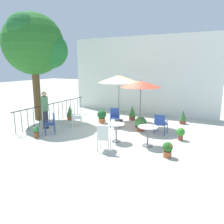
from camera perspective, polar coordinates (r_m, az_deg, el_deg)
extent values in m
plane|color=beige|center=(10.42, -0.85, -4.59)|extent=(60.00, 60.00, 0.00)
cube|color=white|center=(13.93, 7.49, 9.38)|extent=(9.29, 0.30, 4.70)
cube|color=black|center=(12.06, -14.94, 2.19)|extent=(0.03, 5.34, 0.03)
cylinder|color=black|center=(10.48, -23.86, -2.71)|extent=(0.02, 0.02, 1.00)
cylinder|color=black|center=(10.70, -22.40, -2.30)|extent=(0.02, 0.02, 1.00)
cylinder|color=black|center=(10.93, -20.99, -1.90)|extent=(0.02, 0.02, 1.00)
cylinder|color=black|center=(11.16, -19.65, -1.52)|extent=(0.02, 0.02, 1.00)
cylinder|color=black|center=(11.40, -18.36, -1.15)|extent=(0.02, 0.02, 1.00)
cylinder|color=black|center=(11.64, -17.13, -0.80)|extent=(0.02, 0.02, 1.00)
cylinder|color=black|center=(11.89, -15.94, -0.46)|extent=(0.02, 0.02, 1.00)
cylinder|color=black|center=(12.15, -14.81, -0.14)|extent=(0.02, 0.02, 1.00)
cylinder|color=black|center=(12.41, -13.72, 0.17)|extent=(0.02, 0.02, 1.00)
cylinder|color=black|center=(12.68, -12.68, 0.47)|extent=(0.02, 0.02, 1.00)
cylinder|color=black|center=(12.95, -11.68, 0.76)|extent=(0.02, 0.02, 1.00)
cylinder|color=black|center=(13.22, -10.73, 1.03)|extent=(0.02, 0.02, 1.00)
cylinder|color=black|center=(13.50, -9.81, 1.29)|extent=(0.02, 0.02, 1.00)
cylinder|color=black|center=(13.78, -8.93, 1.54)|extent=(0.02, 0.02, 1.00)
cylinder|color=black|center=(14.06, -8.08, 1.78)|extent=(0.02, 0.02, 1.00)
cylinder|color=brown|center=(12.76, -18.89, 4.62)|extent=(0.39, 0.39, 2.94)
sphere|color=#286D26|center=(12.71, -19.71, 16.22)|extent=(3.17, 3.17, 3.17)
sphere|color=#20702F|center=(12.37, -15.88, 15.12)|extent=(1.90, 1.90, 1.90)
sphere|color=#217026|center=(13.51, -20.18, 16.58)|extent=(1.74, 1.74, 1.74)
sphere|color=#246B2E|center=(12.18, -21.96, 19.28)|extent=(1.59, 1.59, 1.59)
cylinder|color=#2D2D2D|center=(10.92, 7.20, -3.67)|extent=(0.44, 0.44, 0.08)
cylinder|color=slate|center=(10.68, 7.35, 1.98)|extent=(0.04, 0.04, 2.27)
cone|color=#E44C35|center=(10.55, 7.50, 7.25)|extent=(1.94, 1.94, 0.30)
sphere|color=slate|center=(10.54, 7.53, 8.22)|extent=(0.06, 0.06, 0.06)
cylinder|color=#2D2D2D|center=(11.98, 1.76, -2.16)|extent=(0.44, 0.44, 0.08)
cylinder|color=slate|center=(11.74, 1.80, 3.54)|extent=(0.04, 0.04, 2.49)
cone|color=beige|center=(11.63, 1.83, 8.64)|extent=(2.18, 2.18, 0.39)
sphere|color=slate|center=(11.62, 1.84, 9.76)|extent=(0.06, 0.06, 0.06)
cylinder|color=silver|center=(8.64, 1.11, -3.14)|extent=(0.66, 0.66, 0.02)
cylinder|color=slate|center=(8.74, 1.10, -5.46)|extent=(0.06, 0.06, 0.71)
cylinder|color=slate|center=(8.85, 1.09, -7.55)|extent=(0.36, 0.36, 0.03)
cylinder|color=silver|center=(8.28, 9.32, -3.80)|extent=(0.75, 0.75, 0.02)
cylinder|color=slate|center=(8.39, 9.24, -6.30)|extent=(0.06, 0.06, 0.74)
cylinder|color=slate|center=(8.51, 9.16, -8.55)|extent=(0.41, 0.41, 0.03)
cube|color=#374F92|center=(10.08, -15.88, -3.03)|extent=(0.66, 0.66, 0.04)
cube|color=#374F92|center=(10.04, -14.84, -1.65)|extent=(0.37, 0.35, 0.43)
cube|color=#374F92|center=(10.27, -16.03, -2.06)|extent=(0.29, 0.31, 0.03)
cube|color=#374F92|center=(9.83, -15.81, -2.68)|extent=(0.29, 0.31, 0.03)
cylinder|color=#374F92|center=(10.35, -17.01, -4.03)|extent=(0.04, 0.04, 0.42)
cylinder|color=#374F92|center=(9.91, -16.84, -4.74)|extent=(0.04, 0.04, 0.42)
cylinder|color=#374F92|center=(10.38, -14.83, -3.86)|extent=(0.04, 0.04, 0.42)
cylinder|color=#374F92|center=(9.94, -14.55, -4.56)|extent=(0.04, 0.04, 0.42)
cube|color=#2D4A9C|center=(10.68, 0.71, -1.51)|extent=(0.62, 0.61, 0.04)
cube|color=#2D4A9C|center=(10.83, 0.69, -0.09)|extent=(0.41, 0.24, 0.42)
cube|color=#2D4A9C|center=(10.65, -0.44, -0.89)|extent=(0.22, 0.38, 0.03)
cube|color=#2D4A9C|center=(10.66, 1.85, -0.89)|extent=(0.22, 0.38, 0.03)
cylinder|color=#2D4A9C|center=(10.54, -0.45, -3.10)|extent=(0.04, 0.04, 0.46)
cylinder|color=#2D4A9C|center=(10.55, 1.89, -3.09)|extent=(0.04, 0.04, 0.46)
cylinder|color=#2D4A9C|center=(10.94, -0.44, -2.52)|extent=(0.04, 0.04, 0.46)
cylinder|color=#2D4A9C|center=(10.95, 1.81, -2.52)|extent=(0.04, 0.04, 0.46)
cube|color=white|center=(11.00, -9.13, -1.49)|extent=(0.64, 0.63, 0.04)
cube|color=white|center=(10.93, -10.34, -0.35)|extent=(0.29, 0.33, 0.43)
cube|color=white|center=(10.78, -9.09, -1.11)|extent=(0.36, 0.31, 0.03)
cube|color=white|center=(11.15, -9.22, -0.67)|extent=(0.36, 0.31, 0.03)
cylinder|color=white|center=(10.88, -7.84, -2.84)|extent=(0.04, 0.04, 0.42)
cylinder|color=white|center=(11.25, -8.01, -2.34)|extent=(0.04, 0.04, 0.42)
cylinder|color=white|center=(10.86, -10.22, -2.95)|extent=(0.04, 0.04, 0.42)
cylinder|color=white|center=(11.23, -10.31, -2.45)|extent=(0.04, 0.04, 0.42)
cube|color=silver|center=(7.89, -2.09, -6.77)|extent=(0.54, 0.55, 0.04)
cube|color=silver|center=(7.62, -2.43, -5.37)|extent=(0.40, 0.15, 0.49)
cube|color=silver|center=(7.81, -0.70, -6.03)|extent=(0.15, 0.39, 0.03)
cube|color=silver|center=(7.89, -3.47, -5.86)|extent=(0.15, 0.39, 0.03)
cylinder|color=silver|center=(8.11, -0.40, -7.94)|extent=(0.04, 0.04, 0.42)
cylinder|color=silver|center=(8.19, -3.11, -7.77)|extent=(0.04, 0.04, 0.42)
cylinder|color=silver|center=(7.74, -0.97, -8.97)|extent=(0.04, 0.04, 0.42)
cylinder|color=silver|center=(7.82, -3.81, -8.76)|extent=(0.04, 0.04, 0.42)
cube|color=#29479F|center=(9.99, 12.60, -3.00)|extent=(0.52, 0.50, 0.04)
cube|color=#29479F|center=(9.73, 12.27, -1.97)|extent=(0.47, 0.06, 0.43)
cube|color=#29479F|center=(9.90, 13.88, -2.49)|extent=(0.06, 0.43, 0.03)
cube|color=#29479F|center=(10.03, 11.39, -2.18)|extent=(0.06, 0.43, 0.03)
cylinder|color=#29479F|center=(10.20, 14.14, -4.11)|extent=(0.04, 0.04, 0.42)
cylinder|color=#29479F|center=(10.32, 11.70, -3.79)|extent=(0.04, 0.04, 0.42)
cylinder|color=#29479F|center=(9.79, 13.42, -4.75)|extent=(0.04, 0.04, 0.42)
cylinder|color=#29479F|center=(9.92, 10.89, -4.41)|extent=(0.04, 0.04, 0.42)
cylinder|color=#C77042|center=(11.64, -2.65, -2.18)|extent=(0.34, 0.34, 0.25)
cylinder|color=#382819|center=(11.61, -2.66, -1.63)|extent=(0.30, 0.30, 0.02)
sphere|color=#1D5A29|center=(11.56, -2.67, -0.62)|extent=(0.47, 0.47, 0.47)
sphere|color=gold|center=(11.75, -2.51, -0.71)|extent=(0.12, 0.12, 0.12)
sphere|color=gold|center=(11.64, -3.55, -0.65)|extent=(0.12, 0.12, 0.12)
sphere|color=gold|center=(11.58, -3.39, -0.74)|extent=(0.12, 0.12, 0.12)
sphere|color=gold|center=(11.42, -3.19, -0.90)|extent=(0.09, 0.09, 0.09)
cylinder|color=#C0623E|center=(7.63, 14.13, -10.53)|extent=(0.27, 0.27, 0.21)
cylinder|color=#382819|center=(7.60, 14.17, -9.88)|extent=(0.24, 0.24, 0.02)
sphere|color=#2A6421|center=(7.54, 14.23, -8.80)|extent=(0.33, 0.33, 0.33)
sphere|color=#DC542E|center=(7.51, 15.00, -8.80)|extent=(0.08, 0.08, 0.08)
sphere|color=#DC542E|center=(7.43, 14.93, -8.52)|extent=(0.07, 0.07, 0.07)
cylinder|color=brown|center=(12.25, 5.25, -1.56)|extent=(0.34, 0.34, 0.21)
cylinder|color=#382819|center=(12.23, 5.26, -1.12)|extent=(0.30, 0.30, 0.02)
cone|color=#3D8137|center=(12.17, 5.29, 0.22)|extent=(0.40, 0.40, 0.57)
cylinder|color=#994229|center=(10.29, 7.41, -4.40)|extent=(0.34, 0.34, 0.18)
cylinder|color=#382819|center=(10.27, 7.42, -3.98)|extent=(0.30, 0.30, 0.02)
sphere|color=#3C7134|center=(10.20, 7.46, -2.70)|extent=(0.54, 0.54, 0.54)
cylinder|color=#D0633D|center=(12.18, -2.86, -1.47)|extent=(0.23, 0.23, 0.27)
cylinder|color=#382819|center=(12.15, -2.87, -0.90)|extent=(0.20, 0.20, 0.02)
sphere|color=#246E2E|center=(12.12, -2.87, -0.30)|extent=(0.28, 0.28, 0.28)
cylinder|color=brown|center=(9.81, -19.04, -5.62)|extent=(0.23, 0.23, 0.24)
cylinder|color=#382819|center=(9.77, -19.08, -5.01)|extent=(0.20, 0.20, 0.02)
sphere|color=#38843C|center=(9.74, -19.13, -4.36)|extent=(0.25, 0.25, 0.25)
cylinder|color=#A14E39|center=(9.41, 17.30, -6.38)|extent=(0.20, 0.20, 0.20)
cylinder|color=#382819|center=(9.38, 17.33, -5.86)|extent=(0.18, 0.18, 0.02)
sphere|color=#348E2D|center=(9.33, 17.39, -4.97)|extent=(0.34, 0.34, 0.34)
cylinder|color=brown|center=(12.47, -10.81, -1.45)|extent=(0.31, 0.31, 0.23)
cylinder|color=#382819|center=(12.45, -10.83, -0.99)|extent=(0.27, 0.27, 0.02)
cone|color=#34612F|center=(12.39, -10.88, 0.32)|extent=(0.37, 0.37, 0.56)
cylinder|color=brown|center=(12.00, 17.82, -2.47)|extent=(0.31, 0.31, 0.18)
cylinder|color=#382819|center=(11.98, 17.85, -2.08)|extent=(0.27, 0.27, 0.02)
cone|color=#3A763C|center=(11.92, 17.94, -0.78)|extent=(0.36, 0.36, 0.54)
cylinder|color=#33333D|center=(10.98, -16.83, -1.91)|extent=(0.26, 0.26, 0.86)
cylinder|color=#558758|center=(10.83, -17.08, 2.07)|extent=(0.34, 0.34, 0.68)
sphere|color=tan|center=(10.76, -17.23, 4.48)|extent=(0.23, 0.23, 0.23)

